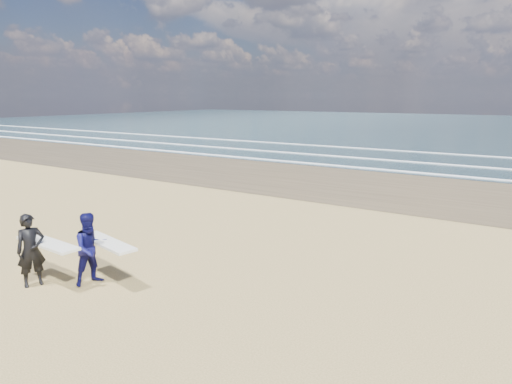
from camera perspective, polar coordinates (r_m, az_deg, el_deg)
The scene contains 2 objects.
surfer_near at distance 13.11m, azimuth -26.11°, elevation -6.46°, with size 2.23×1.08×1.90m.
surfer_far at distance 12.65m, azimuth -19.80°, elevation -6.61°, with size 2.26×1.37×1.90m.
Camera 1 is at (11.76, -6.65, 4.84)m, focal length 32.00 mm.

